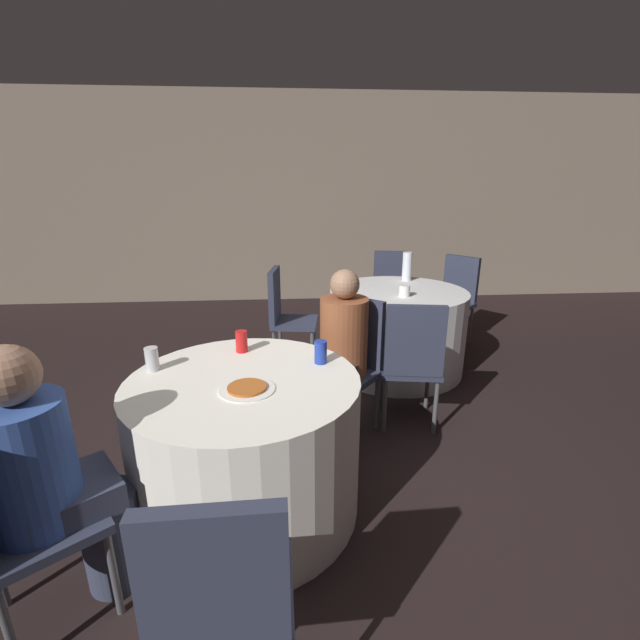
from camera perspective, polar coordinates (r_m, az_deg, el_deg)
ground_plane at (r=2.61m, az=-4.03°, el=-21.29°), size 16.00×16.00×0.00m
wall_back at (r=6.18m, az=-4.68°, el=15.53°), size 16.00×0.06×2.80m
table_near at (r=2.31m, az=-9.71°, el=-16.10°), size 1.14×1.14×0.74m
table_far at (r=3.94m, az=10.14°, el=-1.32°), size 1.21×1.21×0.74m
chair_near_northeast at (r=2.91m, az=4.19°, el=-4.58°), size 0.56×0.56×0.92m
chair_near_southwest at (r=1.99m, az=-36.43°, el=-19.86°), size 0.56×0.56×0.92m
chair_near_south at (r=1.45m, az=-12.91°, el=-32.40°), size 0.41×0.41×0.92m
chair_far_northeast at (r=4.73m, az=17.63°, el=3.51°), size 0.56×0.56×0.92m
chair_far_north at (r=4.88m, az=9.36°, el=4.53°), size 0.46×0.47×0.92m
chair_far_west at (r=3.91m, az=-4.80°, el=1.35°), size 0.46×0.45×0.92m
chair_far_south at (r=2.93m, az=12.16°, el=-4.73°), size 0.46×0.46×0.92m
person_floral_shirt at (r=2.76m, az=2.30°, el=-5.23°), size 0.44×0.46×1.14m
person_blue_shirt at (r=1.98m, az=-31.54°, el=-18.06°), size 0.46×0.43×1.14m
pizza_plate_near at (r=2.01m, az=-9.70°, el=-8.98°), size 0.26×0.26×0.02m
soda_can_blue at (r=2.25m, az=0.09°, el=-4.29°), size 0.07×0.07×0.12m
soda_can_silver at (r=2.32m, az=-21.50°, el=-4.87°), size 0.07×0.07×0.12m
soda_can_red at (r=2.43m, az=-10.42°, el=-2.83°), size 0.07×0.07×0.12m
bottle_far at (r=4.22m, az=11.53°, el=7.01°), size 0.09×0.09×0.28m
cup_far at (r=3.63m, az=11.19°, el=3.82°), size 0.09×0.09×0.10m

